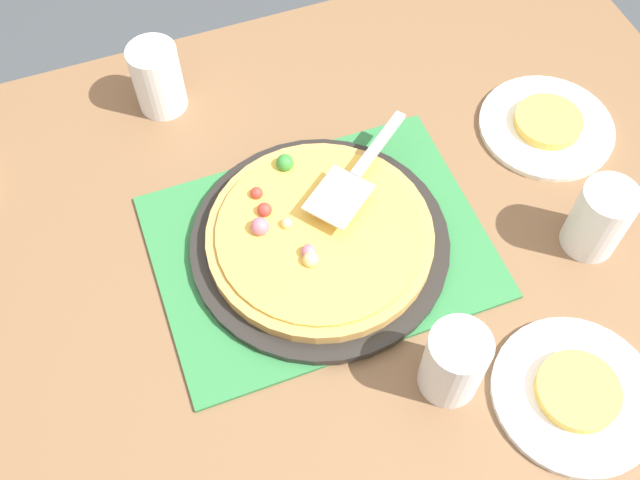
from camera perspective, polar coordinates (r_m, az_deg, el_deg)
name	(u,v)px	position (r m, az deg, el deg)	size (l,w,h in m)	color
ground_plane	(320,412)	(1.77, 0.00, -13.23)	(8.00, 8.00, 0.00)	#3D4247
dining_table	(320,282)	(1.18, 0.00, -3.30)	(1.40, 1.00, 0.75)	brown
placemat	(320,246)	(1.08, 0.00, -0.47)	(0.48, 0.36, 0.01)	#2D753D
pizza_pan	(320,243)	(1.07, 0.00, -0.20)	(0.38, 0.38, 0.01)	black
pizza	(319,235)	(1.06, -0.09, 0.42)	(0.33, 0.33, 0.05)	tan
plate_near_left	(546,127)	(1.27, 17.18, 8.41)	(0.22, 0.22, 0.01)	white
plate_far_right	(575,394)	(1.04, 19.22, -11.27)	(0.22, 0.22, 0.01)	white
served_slice_left	(548,121)	(1.26, 17.33, 8.79)	(0.11, 0.11, 0.02)	#EAB747
served_slice_right	(578,391)	(1.03, 19.43, -11.01)	(0.11, 0.11, 0.02)	#EAB747
cup_near	(454,363)	(0.95, 10.37, -9.37)	(0.08, 0.08, 0.12)	white
cup_far	(599,219)	(1.11, 20.89, 1.54)	(0.08, 0.08, 0.12)	white
cup_corner	(158,78)	(1.24, -12.52, 12.18)	(0.08, 0.08, 0.12)	white
pizza_server	(356,174)	(1.08, 2.79, 5.11)	(0.21, 0.17, 0.01)	silver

